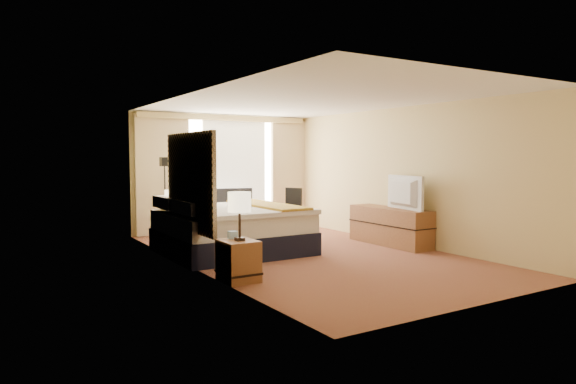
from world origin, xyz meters
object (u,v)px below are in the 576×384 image
nightstand_right (175,236)px  lamp_left (240,203)px  nightstand_left (238,261)px  bed (232,229)px  lamp_right (172,197)px  media_dresser (390,226)px  television (400,193)px  floor_lamp (165,183)px  desk_chair (290,215)px  loveseat (224,219)px

nightstand_right → lamp_left: 2.66m
nightstand_left → lamp_left: 0.78m
nightstand_right → bed: size_ratio=0.24×
bed → lamp_right: bed is taller
nightstand_right → lamp_left: size_ratio=0.85×
media_dresser → television: bearing=-99.2°
bed → lamp_right: size_ratio=4.32×
media_dresser → television: size_ratio=1.68×
nightstand_right → media_dresser: media_dresser is taller
floor_lamp → desk_chair: floor_lamp is taller
nightstand_right → desk_chair: size_ratio=0.54×
bed → floor_lamp: bearing=115.8°
nightstand_left → bed: bearing=67.0°
desk_chair → bed: bearing=-174.8°
media_dresser → bed: 3.02m
media_dresser → bed: bed is taller
media_dresser → floor_lamp: floor_lamp is taller
nightstand_right → media_dresser: bearing=-21.4°
television → nightstand_right: bearing=74.9°
bed → floor_lamp: (-0.70, 1.45, 0.76)m
media_dresser → nightstand_right: bearing=158.6°
nightstand_right → floor_lamp: bearing=82.8°
media_dresser → lamp_left: bearing=-163.6°
nightstand_left → loveseat: loveseat is taller
bed → floor_lamp: size_ratio=1.40×
media_dresser → loveseat: (-2.14, 2.84, -0.03)m
lamp_right → television: television is taller
nightstand_left → media_dresser: media_dresser is taller
loveseat → floor_lamp: 1.77m
floor_lamp → lamp_right: (-0.14, -0.82, -0.20)m
nightstand_right → loveseat: 2.09m
loveseat → nightstand_left: bearing=-102.4°
media_dresser → television: 0.73m
floor_lamp → television: 4.40m
floor_lamp → bed: bearing=-64.2°
nightstand_right → television: bearing=-25.7°
loveseat → television: television is taller
nightstand_right → desk_chair: 2.58m
lamp_right → lamp_left: bearing=-89.2°
lamp_left → television: (3.65, 0.78, -0.04)m
loveseat → lamp_left: lamp_left is taller
nightstand_left → desk_chair: 3.79m
media_dresser → floor_lamp: bearing=147.4°
floor_lamp → lamp_right: size_ratio=3.09×
nightstand_right → media_dresser: (3.70, -1.45, 0.07)m
media_dresser → television: (-0.05, -0.31, 0.66)m
lamp_left → media_dresser: bearing=16.4°
nightstand_right → floor_lamp: (0.11, 0.85, 0.89)m
nightstand_right → bed: bearing=-36.6°
media_dresser → desk_chair: 2.08m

